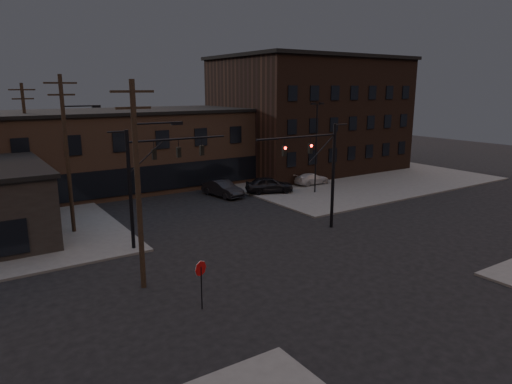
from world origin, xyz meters
TOP-DOWN VIEW (x-y plane):
  - ground at (0.00, 0.00)m, footprint 140.00×140.00m
  - sidewalk_ne at (22.00, 22.00)m, footprint 30.00×30.00m
  - building_row at (0.00, 28.00)m, footprint 40.00×12.00m
  - building_right at (22.00, 26.00)m, footprint 22.00×16.00m
  - traffic_signal_near at (5.36, 4.50)m, footprint 7.12×0.24m
  - traffic_signal_far at (-6.72, 8.00)m, footprint 7.12×0.24m
  - stop_sign at (-8.00, -1.99)m, footprint 0.72×0.33m
  - utility_pole_near at (-9.43, 2.00)m, footprint 3.70×0.28m
  - utility_pole_mid at (-10.44, 14.00)m, footprint 3.70×0.28m
  - utility_pole_far at (-11.50, 26.00)m, footprint 2.20×0.28m
  - lot_light_a at (13.00, 14.00)m, footprint 1.50×0.28m
  - lot_light_b at (19.00, 19.00)m, footprint 1.50×0.28m
  - parked_car_lot_a at (9.00, 16.41)m, footprint 5.20×3.59m
  - parked_car_lot_b at (15.31, 17.19)m, footprint 4.16×1.70m
  - car_crossing at (4.52, 18.14)m, footprint 2.45×5.08m

SIDE VIEW (x-z plane):
  - ground at x=0.00m, z-range 0.00..0.00m
  - sidewalk_ne at x=22.00m, z-range 0.00..0.15m
  - parked_car_lot_b at x=15.31m, z-range 0.15..1.36m
  - car_crossing at x=4.52m, z-range 0.00..1.61m
  - parked_car_lot_a at x=9.00m, z-range 0.15..1.79m
  - stop_sign at x=-8.00m, z-range 0.60..3.08m
  - building_row at x=0.00m, z-range 0.00..8.00m
  - traffic_signal_near at x=5.36m, z-range 0.93..8.93m
  - traffic_signal_far at x=-6.72m, z-range 1.01..9.01m
  - lot_light_a at x=13.00m, z-range 0.94..10.08m
  - lot_light_b at x=19.00m, z-range 0.94..10.08m
  - utility_pole_far at x=-11.50m, z-range 0.28..11.28m
  - utility_pole_near at x=-9.43m, z-range 0.37..11.37m
  - utility_pole_mid at x=-10.44m, z-range 0.38..11.88m
  - building_right at x=22.00m, z-range 0.00..14.00m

